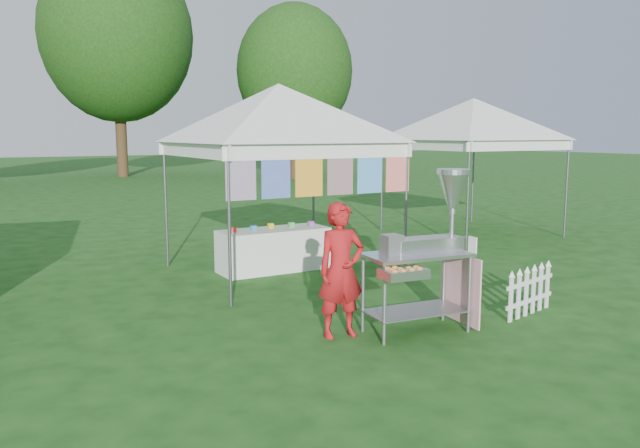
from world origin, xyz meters
TOP-DOWN VIEW (x-y plane):
  - ground at (0.00, 0.00)m, footprint 120.00×120.00m
  - canopy_main at (0.00, 3.49)m, footprint 4.24×4.24m
  - canopy_right at (5.50, 5.00)m, footprint 4.24×4.24m
  - tree_mid at (3.00, 28.00)m, footprint 7.60×7.60m
  - tree_right at (10.00, 22.00)m, footprint 5.60×5.60m
  - donut_cart at (0.19, 0.01)m, footprint 1.40×0.87m
  - vendor at (-0.82, 0.33)m, footprint 0.58×0.42m
  - picket_fence at (1.65, -0.14)m, footprint 1.06×0.27m
  - display_table at (0.01, 3.75)m, footprint 1.80×0.70m

SIDE VIEW (x-z plane):
  - ground at x=0.00m, z-range 0.00..0.00m
  - picket_fence at x=1.65m, z-range 0.01..0.57m
  - display_table at x=0.01m, z-range 0.00..0.69m
  - vendor at x=-0.82m, z-range 0.00..1.50m
  - donut_cart at x=0.19m, z-range 0.16..2.00m
  - canopy_main at x=0.00m, z-range 1.26..4.71m
  - canopy_right at x=5.50m, z-range 1.27..4.72m
  - tree_right at x=10.00m, z-range 0.97..9.39m
  - tree_mid at x=3.00m, z-range 1.38..12.90m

